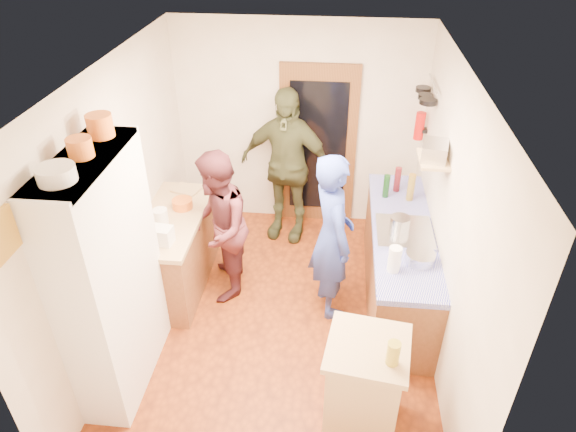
% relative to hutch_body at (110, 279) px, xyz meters
% --- Properties ---
extents(floor, '(3.00, 4.00, 0.02)m').
position_rel_hutch_body_xyz_m(floor, '(1.30, 0.80, -1.11)').
color(floor, '#8B3910').
rests_on(floor, ground).
extents(ceiling, '(3.00, 4.00, 0.02)m').
position_rel_hutch_body_xyz_m(ceiling, '(1.30, 0.80, 1.51)').
color(ceiling, silver).
rests_on(ceiling, ground).
extents(wall_back, '(3.00, 0.02, 2.60)m').
position_rel_hutch_body_xyz_m(wall_back, '(1.30, 2.81, 0.20)').
color(wall_back, silver).
rests_on(wall_back, ground).
extents(wall_front, '(3.00, 0.02, 2.60)m').
position_rel_hutch_body_xyz_m(wall_front, '(1.30, -1.21, 0.20)').
color(wall_front, silver).
rests_on(wall_front, ground).
extents(wall_left, '(0.02, 4.00, 2.60)m').
position_rel_hutch_body_xyz_m(wall_left, '(-0.21, 0.80, 0.20)').
color(wall_left, silver).
rests_on(wall_left, ground).
extents(wall_right, '(0.02, 4.00, 2.60)m').
position_rel_hutch_body_xyz_m(wall_right, '(2.81, 0.80, 0.20)').
color(wall_right, silver).
rests_on(wall_right, ground).
extents(door_frame, '(0.95, 0.06, 2.10)m').
position_rel_hutch_body_xyz_m(door_frame, '(1.55, 2.77, -0.05)').
color(door_frame, brown).
rests_on(door_frame, ground).
extents(door_glass, '(0.70, 0.02, 1.70)m').
position_rel_hutch_body_xyz_m(door_glass, '(1.55, 2.74, -0.05)').
color(door_glass, black).
rests_on(door_glass, door_frame).
extents(hutch_body, '(0.40, 1.20, 2.20)m').
position_rel_hutch_body_xyz_m(hutch_body, '(0.00, 0.00, 0.00)').
color(hutch_body, white).
rests_on(hutch_body, ground).
extents(hutch_top_shelf, '(0.40, 1.14, 0.04)m').
position_rel_hutch_body_xyz_m(hutch_top_shelf, '(0.00, 0.00, 1.08)').
color(hutch_top_shelf, white).
rests_on(hutch_top_shelf, hutch_body).
extents(plate_stack, '(0.25, 0.25, 0.10)m').
position_rel_hutch_body_xyz_m(plate_stack, '(0.00, -0.33, 1.15)').
color(plate_stack, white).
rests_on(plate_stack, hutch_top_shelf).
extents(orange_pot_a, '(0.18, 0.18, 0.14)m').
position_rel_hutch_body_xyz_m(orange_pot_a, '(0.00, 0.02, 1.17)').
color(orange_pot_a, orange).
rests_on(orange_pot_a, hutch_top_shelf).
extents(orange_pot_b, '(0.20, 0.20, 0.18)m').
position_rel_hutch_body_xyz_m(orange_pot_b, '(0.00, 0.37, 1.19)').
color(orange_pot_b, orange).
rests_on(orange_pot_b, hutch_top_shelf).
extents(left_counter_base, '(0.60, 1.40, 0.85)m').
position_rel_hutch_body_xyz_m(left_counter_base, '(0.10, 1.25, -0.68)').
color(left_counter_base, brown).
rests_on(left_counter_base, ground).
extents(left_counter_top, '(0.64, 1.44, 0.05)m').
position_rel_hutch_body_xyz_m(left_counter_top, '(0.10, 1.25, -0.23)').
color(left_counter_top, tan).
rests_on(left_counter_top, left_counter_base).
extents(toaster, '(0.25, 0.18, 0.18)m').
position_rel_hutch_body_xyz_m(toaster, '(0.15, 0.79, -0.11)').
color(toaster, white).
rests_on(toaster, left_counter_top).
extents(kettle, '(0.19, 0.19, 0.17)m').
position_rel_hutch_body_xyz_m(kettle, '(0.05, 1.12, -0.12)').
color(kettle, white).
rests_on(kettle, left_counter_top).
extents(orange_bowl, '(0.26, 0.26, 0.10)m').
position_rel_hutch_body_xyz_m(orange_bowl, '(0.18, 1.44, -0.15)').
color(orange_bowl, orange).
rests_on(orange_bowl, left_counter_top).
extents(chopping_board, '(0.35, 0.30, 0.02)m').
position_rel_hutch_body_xyz_m(chopping_board, '(0.12, 1.80, -0.19)').
color(chopping_board, tan).
rests_on(chopping_board, left_counter_top).
extents(right_counter_base, '(0.60, 2.20, 0.84)m').
position_rel_hutch_body_xyz_m(right_counter_base, '(2.50, 1.30, -0.68)').
color(right_counter_base, brown).
rests_on(right_counter_base, ground).
extents(right_counter_top, '(0.62, 2.22, 0.06)m').
position_rel_hutch_body_xyz_m(right_counter_top, '(2.50, 1.30, -0.23)').
color(right_counter_top, '#090CA9').
rests_on(right_counter_top, right_counter_base).
extents(hob, '(0.55, 0.58, 0.04)m').
position_rel_hutch_body_xyz_m(hob, '(2.50, 1.19, -0.18)').
color(hob, silver).
rests_on(hob, right_counter_top).
extents(pot_on_hob, '(0.19, 0.19, 0.13)m').
position_rel_hutch_body_xyz_m(pot_on_hob, '(2.45, 1.23, -0.10)').
color(pot_on_hob, silver).
rests_on(pot_on_hob, hob).
extents(bottle_a, '(0.08, 0.08, 0.27)m').
position_rel_hutch_body_xyz_m(bottle_a, '(2.35, 1.90, -0.07)').
color(bottle_a, '#143F14').
rests_on(bottle_a, right_counter_top).
extents(bottle_b, '(0.09, 0.09, 0.29)m').
position_rel_hutch_body_xyz_m(bottle_b, '(2.48, 2.04, -0.06)').
color(bottle_b, '#591419').
rests_on(bottle_b, right_counter_top).
extents(bottle_c, '(0.10, 0.10, 0.31)m').
position_rel_hutch_body_xyz_m(bottle_c, '(2.61, 1.86, -0.05)').
color(bottle_c, olive).
rests_on(bottle_c, right_counter_top).
extents(paper_towel, '(0.12, 0.12, 0.25)m').
position_rel_hutch_body_xyz_m(paper_towel, '(2.35, 0.60, -0.08)').
color(paper_towel, white).
rests_on(paper_towel, right_counter_top).
extents(mixing_bowl, '(0.29, 0.29, 0.10)m').
position_rel_hutch_body_xyz_m(mixing_bowl, '(2.60, 0.75, -0.15)').
color(mixing_bowl, silver).
rests_on(mixing_bowl, right_counter_top).
extents(island_base, '(0.62, 0.62, 0.86)m').
position_rel_hutch_body_xyz_m(island_base, '(2.11, -0.33, -0.67)').
color(island_base, tan).
rests_on(island_base, ground).
extents(island_top, '(0.70, 0.70, 0.05)m').
position_rel_hutch_body_xyz_m(island_top, '(2.11, -0.33, -0.22)').
color(island_top, tan).
rests_on(island_top, island_base).
extents(cutting_board, '(0.39, 0.33, 0.02)m').
position_rel_hutch_body_xyz_m(cutting_board, '(2.06, -0.28, -0.21)').
color(cutting_board, white).
rests_on(cutting_board, island_top).
extents(oil_jar, '(0.11, 0.11, 0.20)m').
position_rel_hutch_body_xyz_m(oil_jar, '(2.27, -0.48, -0.09)').
color(oil_jar, '#AD9E2D').
rests_on(oil_jar, island_top).
extents(pan_rail, '(0.02, 0.65, 0.02)m').
position_rel_hutch_body_xyz_m(pan_rail, '(2.76, 2.33, 0.95)').
color(pan_rail, silver).
rests_on(pan_rail, wall_right).
extents(pan_hang_a, '(0.18, 0.18, 0.05)m').
position_rel_hutch_body_xyz_m(pan_hang_a, '(2.70, 2.15, 0.82)').
color(pan_hang_a, black).
rests_on(pan_hang_a, pan_rail).
extents(pan_hang_b, '(0.16, 0.16, 0.05)m').
position_rel_hutch_body_xyz_m(pan_hang_b, '(2.70, 2.35, 0.80)').
color(pan_hang_b, black).
rests_on(pan_hang_b, pan_rail).
extents(pan_hang_c, '(0.17, 0.17, 0.05)m').
position_rel_hutch_body_xyz_m(pan_hang_c, '(2.70, 2.55, 0.81)').
color(pan_hang_c, black).
rests_on(pan_hang_c, pan_rail).
extents(wall_shelf, '(0.26, 0.42, 0.03)m').
position_rel_hutch_body_xyz_m(wall_shelf, '(2.67, 1.25, 0.60)').
color(wall_shelf, tan).
rests_on(wall_shelf, wall_right).
extents(radio, '(0.28, 0.34, 0.15)m').
position_rel_hutch_body_xyz_m(radio, '(2.67, 1.25, 0.69)').
color(radio, silver).
rests_on(radio, wall_shelf).
extents(ext_bracket, '(0.06, 0.10, 0.04)m').
position_rel_hutch_body_xyz_m(ext_bracket, '(2.77, 2.50, 0.35)').
color(ext_bracket, black).
rests_on(ext_bracket, wall_right).
extents(fire_extinguisher, '(0.11, 0.11, 0.32)m').
position_rel_hutch_body_xyz_m(fire_extinguisher, '(2.71, 2.50, 0.40)').
color(fire_extinguisher, red).
rests_on(fire_extinguisher, wall_right).
extents(picture_frame, '(0.03, 0.25, 0.30)m').
position_rel_hutch_body_xyz_m(picture_frame, '(-0.18, -0.75, 0.95)').
color(picture_frame, gold).
rests_on(picture_frame, wall_left).
extents(person_hob, '(0.62, 0.76, 1.79)m').
position_rel_hutch_body_xyz_m(person_hob, '(1.83, 1.06, -0.21)').
color(person_hob, '#3043A4').
rests_on(person_hob, ground).
extents(person_left, '(0.74, 0.89, 1.67)m').
position_rel_hutch_body_xyz_m(person_left, '(0.64, 1.24, -0.26)').
color(person_left, '#4E2026').
rests_on(person_left, ground).
extents(person_back, '(1.21, 0.71, 1.94)m').
position_rel_hutch_body_xyz_m(person_back, '(1.20, 2.37, -0.13)').
color(person_back, '#393D22').
rests_on(person_back, ground).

